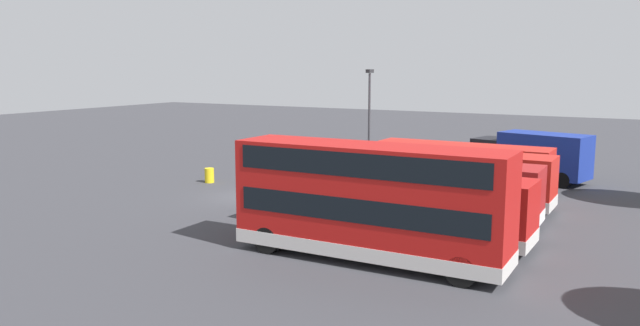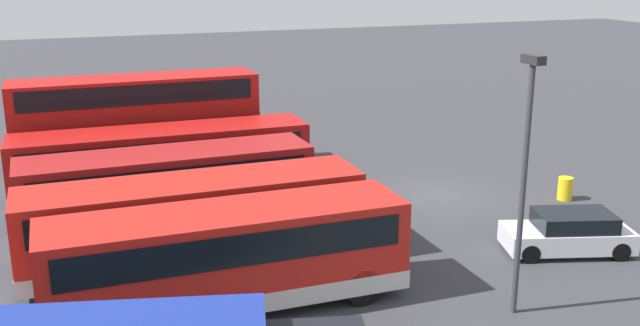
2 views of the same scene
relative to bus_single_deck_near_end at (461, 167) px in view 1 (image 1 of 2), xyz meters
name	(u,v)px [view 1 (image 1 of 2)]	position (x,y,z in m)	size (l,w,h in m)	color
ground_plane	(246,197)	(6.96, -10.59, -1.62)	(140.00, 140.00, 0.00)	#38383D
bus_single_deck_near_end	(461,167)	(0.00, 0.00, 0.00)	(2.65, 10.24, 2.95)	red
bus_single_deck_second	(450,175)	(3.14, 0.32, 0.00)	(2.64, 10.86, 2.95)	red
bus_single_deck_third	(431,187)	(6.88, 0.52, 0.00)	(2.74, 10.51, 2.95)	#A51919
bus_single_deck_fourth	(394,200)	(10.59, 0.15, 0.00)	(2.76, 12.03, 2.95)	#B71411
bus_double_decker_fifth	(369,199)	(14.35, 0.66, 0.83)	(2.68, 10.89, 4.55)	#B71411
box_truck_blue	(532,155)	(-6.49, 2.79, 0.09)	(4.32, 7.89, 3.20)	navy
car_hatchback_silver	(293,166)	(-0.09, -11.75, -0.92)	(2.98, 4.58, 1.43)	silver
lamp_post_tall	(369,113)	(-3.10, -7.47, 2.69)	(0.70, 0.30, 7.29)	#38383D
waste_bin_yellow	(209,175)	(4.54, -15.32, -1.14)	(0.60, 0.60, 0.95)	yellow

